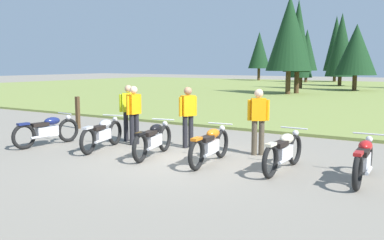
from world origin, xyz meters
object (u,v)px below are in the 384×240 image
object	(u,v)px
rider_with_back_turned	(258,118)
rider_near_row_end	(129,109)
rider_in_hivis_vest	(134,112)
motorcycle_navy	(47,130)
motorcycle_silver	(102,133)
motorcycle_orange	(210,145)
trail_marker_post	(78,113)
motorcycle_cream	(284,151)
motorcycle_red	(364,160)
motorcycle_black	(153,139)
rider_checking_bike	(188,113)

from	to	relation	value
rider_with_back_turned	rider_near_row_end	xyz separation A→B (m)	(-4.04, -0.23, 0.00)
rider_near_row_end	rider_in_hivis_vest	distance (m)	0.62
motorcycle_navy	motorcycle_silver	size ratio (longest dim) A/B	1.02
motorcycle_navy	motorcycle_orange	size ratio (longest dim) A/B	1.00
motorcycle_navy	motorcycle_orange	world-z (taller)	same
rider_near_row_end	rider_in_hivis_vest	xyz separation A→B (m)	(0.50, -0.36, 0.00)
rider_in_hivis_vest	motorcycle_navy	bearing A→B (deg)	-144.48
rider_in_hivis_vest	trail_marker_post	bearing A→B (deg)	160.77
rider_near_row_end	trail_marker_post	xyz separation A→B (m)	(-3.17, 0.92, -0.38)
motorcycle_cream	trail_marker_post	size ratio (longest dim) A/B	1.84
motorcycle_red	motorcycle_black	bearing A→B (deg)	-175.42
motorcycle_navy	motorcycle_silver	distance (m)	1.76
motorcycle_black	rider_in_hivis_vest	xyz separation A→B (m)	(-1.43, 0.98, 0.51)
rider_in_hivis_vest	trail_marker_post	world-z (taller)	rider_in_hivis_vest
trail_marker_post	rider_checking_bike	bearing A→B (deg)	-9.14
motorcycle_navy	trail_marker_post	size ratio (longest dim) A/B	1.84
rider_near_row_end	motorcycle_orange	bearing A→B (deg)	-19.51
motorcycle_cream	rider_near_row_end	world-z (taller)	rider_near_row_end
motorcycle_silver	rider_near_row_end	bearing A→B (deg)	99.77
motorcycle_silver	motorcycle_black	size ratio (longest dim) A/B	0.99
motorcycle_navy	rider_checking_bike	xyz separation A→B (m)	(3.52, 1.86, 0.51)
motorcycle_red	trail_marker_post	bearing A→B (deg)	169.36
motorcycle_black	motorcycle_orange	size ratio (longest dim) A/B	0.99
motorcycle_cream	motorcycle_red	xyz separation A→B (m)	(1.61, 0.04, 0.00)
rider_near_row_end	rider_in_hivis_vest	size ratio (longest dim) A/B	1.00
motorcycle_orange	trail_marker_post	world-z (taller)	trail_marker_post
motorcycle_red	rider_checking_bike	size ratio (longest dim) A/B	1.26
motorcycle_orange	motorcycle_cream	size ratio (longest dim) A/B	1.00
rider_checking_bike	rider_near_row_end	world-z (taller)	same
rider_near_row_end	rider_checking_bike	bearing A→B (deg)	2.39
motorcycle_orange	rider_in_hivis_vest	distance (m)	3.16
rider_checking_bike	rider_near_row_end	bearing A→B (deg)	-177.61
rider_near_row_end	rider_in_hivis_vest	world-z (taller)	same
motorcycle_red	rider_in_hivis_vest	xyz separation A→B (m)	(-6.27, 0.59, 0.51)
motorcycle_black	rider_near_row_end	distance (m)	2.40
rider_in_hivis_vest	motorcycle_black	bearing A→B (deg)	-34.29
motorcycle_silver	rider_checking_bike	bearing A→B (deg)	38.71
rider_checking_bike	rider_near_row_end	xyz separation A→B (m)	(-2.04, -0.08, 0.00)
motorcycle_navy	motorcycle_red	distance (m)	8.30
motorcycle_black	rider_with_back_turned	size ratio (longest dim) A/B	1.24
motorcycle_silver	motorcycle_black	bearing A→B (deg)	0.85
rider_with_back_turned	trail_marker_post	size ratio (longest dim) A/B	1.46
motorcycle_silver	rider_checking_bike	distance (m)	2.36
motorcycle_silver	motorcycle_orange	distance (m)	3.26
motorcycle_cream	trail_marker_post	xyz separation A→B (m)	(-8.33, 1.91, 0.13)
motorcycle_red	trail_marker_post	distance (m)	10.12
rider_checking_bike	rider_near_row_end	size ratio (longest dim) A/B	1.00
motorcycle_orange	rider_near_row_end	distance (m)	3.74
motorcycle_black	motorcycle_silver	bearing A→B (deg)	-179.15
motorcycle_black	motorcycle_red	bearing A→B (deg)	4.58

